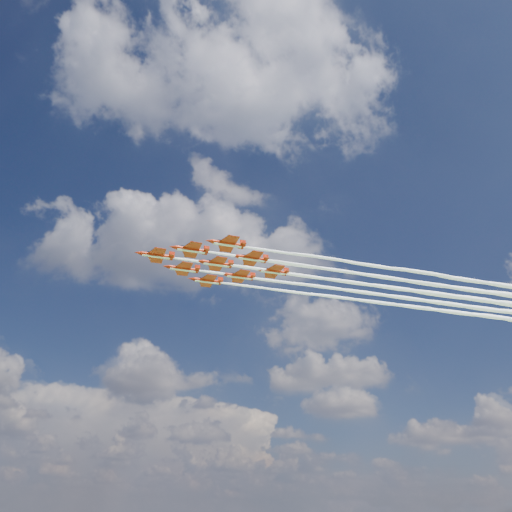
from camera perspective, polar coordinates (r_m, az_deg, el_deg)
The scene contains 9 objects.
jet_lead at distance 171.49m, azimuth 10.32°, elevation -2.88°, with size 130.23×44.77×2.99m.
jet_row2_port at distance 170.55m, azimuth 14.17°, elevation -2.33°, with size 130.23×44.77×2.99m.
jet_row2_starb at distance 181.22m, azimuth 12.00°, elevation -4.08°, with size 130.23×44.77×2.99m.
jet_row3_port at distance 170.40m, azimuth 18.03°, elevation -1.76°, with size 130.23×44.77×2.99m.
jet_row3_centre at distance 180.56m, azimuth 15.65°, elevation -3.56°, with size 130.23×44.77×2.99m.
jet_row3_starb at distance 191.16m, azimuth 13.51°, elevation -5.16°, with size 130.23×44.77×2.99m.
jet_row4_port at distance 180.65m, azimuth 19.30°, elevation -3.02°, with size 130.23×44.77×2.99m.
jet_row4_starb at distance 190.75m, azimuth 16.97°, elevation -4.66°, with size 130.23×44.77×2.99m.
jet_tail at distance 191.05m, azimuth 20.43°, elevation -4.14°, with size 130.23×44.77×2.99m.
Camera 1 is at (10.18, -139.75, 4.00)m, focal length 35.00 mm.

